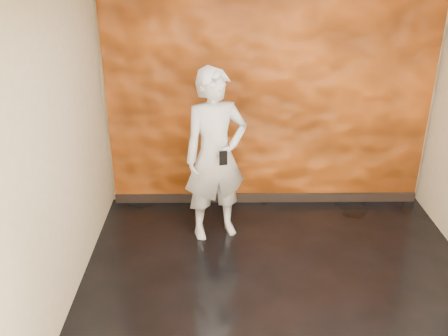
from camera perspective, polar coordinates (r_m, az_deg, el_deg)
room at (r=4.23m, az=7.65°, el=0.35°), size 4.02×4.02×2.81m
feature_wall at (r=6.06m, az=5.17°, el=7.87°), size 3.90×0.06×2.75m
baseboard at (r=6.53m, az=4.77°, el=-3.39°), size 3.90×0.04×0.12m
man at (r=5.43m, az=-0.98°, el=1.38°), size 0.83×0.67×1.95m
phone at (r=5.14m, az=-0.08°, el=1.15°), size 0.09×0.04×0.16m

